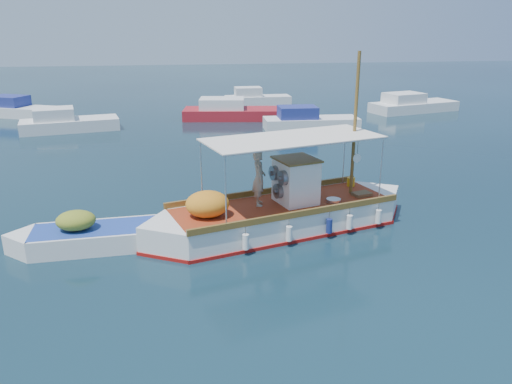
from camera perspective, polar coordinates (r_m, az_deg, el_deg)
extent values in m
plane|color=black|center=(18.09, 3.56, -3.81)|extent=(160.00, 160.00, 0.00)
cube|color=white|center=(17.65, 3.02, -3.13)|extent=(8.09, 4.51, 1.13)
cube|color=white|center=(16.33, -9.03, -5.19)|extent=(2.47, 2.47, 1.13)
cube|color=white|center=(19.65, 12.97, -1.31)|extent=(2.47, 2.47, 1.13)
cube|color=maroon|center=(17.78, 3.00, -4.14)|extent=(8.21, 4.62, 0.18)
cube|color=maroon|center=(17.46, 3.05, -1.47)|extent=(8.03, 4.32, 0.06)
cube|color=brown|center=(18.50, 1.19, 0.12)|extent=(7.53, 2.17, 0.20)
cube|color=brown|center=(16.36, 5.17, -2.46)|extent=(7.53, 2.17, 0.20)
cube|color=white|center=(17.44, 4.58, 1.21)|extent=(1.54, 1.61, 1.54)
cube|color=brown|center=(17.23, 4.65, 3.75)|extent=(1.67, 1.74, 0.06)
cylinder|color=slate|center=(16.77, 3.17, 1.63)|extent=(0.35, 0.55, 0.51)
cylinder|color=slate|center=(17.33, 2.15, 2.20)|extent=(0.35, 0.55, 0.51)
cylinder|color=slate|center=(17.22, 2.63, 0.12)|extent=(0.35, 0.55, 0.51)
cylinder|color=brown|center=(18.26, 11.23, 7.50)|extent=(0.15, 0.15, 5.12)
cylinder|color=brown|center=(17.88, 9.01, 6.05)|extent=(1.80, 0.57, 0.08)
cylinder|color=silver|center=(17.12, -6.27, 2.16)|extent=(0.06, 0.06, 2.30)
cylinder|color=silver|center=(15.09, -3.48, -0.01)|extent=(0.06, 0.06, 2.30)
cylinder|color=silver|center=(19.69, 10.04, 4.15)|extent=(0.06, 0.06, 2.30)
cylinder|color=silver|center=(17.96, 14.11, 2.48)|extent=(0.06, 0.06, 2.30)
cube|color=silver|center=(16.98, 4.26, 6.17)|extent=(6.48, 3.98, 0.04)
ellipsoid|color=orange|center=(16.26, -5.57, -1.38)|extent=(1.71, 1.56, 0.86)
cube|color=orange|center=(18.47, 5.90, 0.32)|extent=(0.30, 0.25, 0.41)
cylinder|color=orange|center=(19.69, 10.80, 1.14)|extent=(0.38, 0.38, 0.35)
cube|color=brown|center=(18.69, 12.00, -0.24)|extent=(0.76, 0.62, 0.12)
cylinder|color=#B2B2B2|center=(17.83, 8.85, -0.96)|extent=(0.63, 0.63, 0.12)
cylinder|color=white|center=(17.26, 11.47, 3.81)|extent=(0.30, 0.11, 0.31)
cylinder|color=white|center=(15.60, -1.19, -5.71)|extent=(0.25, 0.25, 0.49)
cylinder|color=navy|center=(16.97, 8.36, -3.86)|extent=(0.25, 0.25, 0.49)
cylinder|color=white|center=(18.11, 13.81, -2.74)|extent=(0.25, 0.25, 0.49)
imported|color=#9F9884|center=(17.07, 0.34, 1.59)|extent=(0.53, 0.74, 1.92)
cube|color=white|center=(17.06, -17.13, -5.21)|extent=(4.40, 1.89, 0.85)
cube|color=white|center=(17.42, -24.25, -5.58)|extent=(1.69, 1.69, 0.85)
cube|color=white|center=(16.98, -9.84, -4.75)|extent=(1.69, 1.69, 0.85)
cube|color=#203E96|center=(16.91, -17.26, -3.95)|extent=(4.39, 1.70, 0.05)
ellipsoid|color=olive|center=(16.89, -19.90, -3.07)|extent=(1.29, 1.07, 0.62)
cube|color=silver|center=(36.79, -20.45, 7.05)|extent=(6.72, 3.63, 1.00)
cube|color=silver|center=(36.65, -22.11, 8.26)|extent=(2.90, 2.51, 0.80)
cube|color=maroon|center=(39.01, -2.03, 8.78)|extent=(8.68, 4.02, 1.00)
cube|color=silver|center=(38.91, -3.92, 10.07)|extent=(3.66, 2.85, 0.80)
cube|color=silver|center=(35.23, 6.31, 7.64)|extent=(6.60, 2.48, 1.00)
cube|color=navy|center=(34.87, 4.78, 9.07)|extent=(2.68, 1.98, 0.80)
cube|color=silver|center=(44.50, 17.57, 9.15)|extent=(7.95, 4.42, 1.00)
cube|color=silver|center=(43.63, 16.55, 10.27)|extent=(3.48, 2.90, 0.80)
cube|color=silver|center=(44.13, -25.27, 8.18)|extent=(7.06, 5.02, 1.00)
cube|color=navy|center=(44.68, -26.42, 9.31)|extent=(3.28, 2.94, 0.80)
cube|color=silver|center=(46.22, 0.20, 10.31)|extent=(5.89, 2.00, 1.00)
cube|color=silver|center=(45.97, -0.91, 11.40)|extent=(2.36, 1.70, 0.80)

